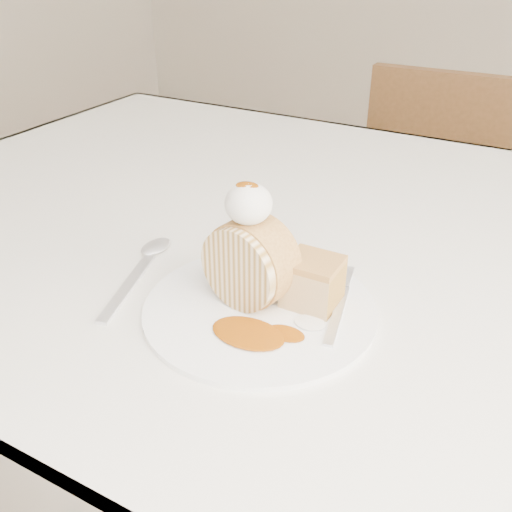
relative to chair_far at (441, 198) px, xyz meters
The scene contains 10 objects.
table 0.88m from the chair_far, 88.07° to the right, with size 1.40×0.90×0.75m.
chair_far is the anchor object (origin of this frame).
plate 1.09m from the chair_far, 89.22° to the right, with size 0.24×0.24×0.01m, color white.
roulade_slice 1.10m from the chair_far, 90.01° to the right, with size 0.09×0.09×0.05m, color beige.
cake_chunk 1.07m from the chair_far, 86.76° to the right, with size 0.05×0.05×0.04m, color #B88A45.
whipped_cream 1.12m from the chair_far, 90.09° to the right, with size 0.05×0.05×0.04m, color silver.
caramel_drizzle 1.13m from the chair_far, 90.17° to the right, with size 0.02×0.02×0.01m, color #823C05.
caramel_pool 1.14m from the chair_far, 88.59° to the right, with size 0.07×0.05×0.00m, color #823C05, non-canonical shape.
fork 1.07m from the chair_far, 85.04° to the right, with size 0.02×0.14×0.00m, color silver.
spoon 1.13m from the chair_far, 96.89° to the right, with size 0.02×0.17×0.00m, color silver.
Camera 1 is at (0.21, -0.41, 1.09)m, focal length 40.00 mm.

